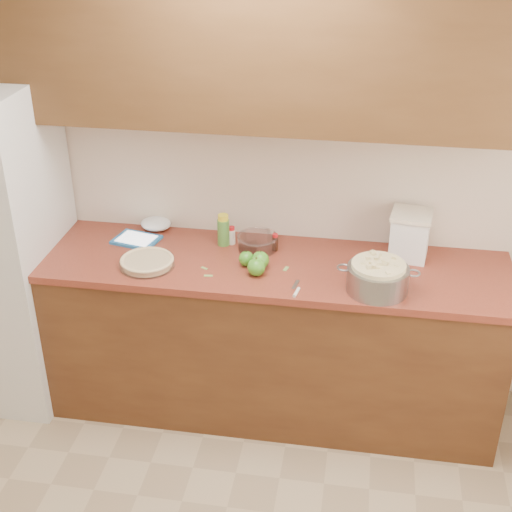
% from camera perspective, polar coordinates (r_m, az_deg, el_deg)
% --- Properties ---
extents(room_shell, '(3.60, 3.60, 3.60)m').
position_cam_1_polar(room_shell, '(2.28, -6.35, -9.81)').
color(room_shell, tan).
rests_on(room_shell, ground).
extents(counter_run, '(2.64, 0.68, 0.92)m').
position_cam_1_polar(counter_run, '(3.93, -0.15, -6.29)').
color(counter_run, brown).
rests_on(counter_run, ground).
extents(upper_cabinets, '(2.60, 0.34, 0.70)m').
position_cam_1_polar(upper_cabinets, '(3.47, 0.26, 15.91)').
color(upper_cabinets, '#56351A').
rests_on(upper_cabinets, room_shell).
extents(pie, '(0.28, 0.28, 0.05)m').
position_cam_1_polar(pie, '(3.68, -8.71, -0.48)').
color(pie, silver).
rests_on(pie, counter_run).
extents(colander, '(0.40, 0.30, 0.15)m').
position_cam_1_polar(colander, '(3.45, 9.71, -1.71)').
color(colander, gray).
rests_on(colander, counter_run).
extents(flour_canister, '(0.23, 0.23, 0.25)m').
position_cam_1_polar(flour_canister, '(3.77, 12.21, 1.68)').
color(flour_canister, white).
rests_on(flour_canister, counter_run).
extents(tablet, '(0.27, 0.23, 0.02)m').
position_cam_1_polar(tablet, '(3.95, -9.55, 1.30)').
color(tablet, '#246CAE').
rests_on(tablet, counter_run).
extents(paring_knife, '(0.04, 0.17, 0.02)m').
position_cam_1_polar(paring_knife, '(3.43, 3.25, -2.81)').
color(paring_knife, gray).
rests_on(paring_knife, counter_run).
extents(lemon_bottle, '(0.06, 0.06, 0.18)m').
position_cam_1_polar(lemon_bottle, '(3.82, -2.62, 2.06)').
color(lemon_bottle, '#4C8C38').
rests_on(lemon_bottle, counter_run).
extents(cinnamon_shaker, '(0.04, 0.04, 0.10)m').
position_cam_1_polar(cinnamon_shaker, '(3.85, -1.97, 1.64)').
color(cinnamon_shaker, beige).
rests_on(cinnamon_shaker, counter_run).
extents(vanilla_bottle, '(0.03, 0.03, 0.09)m').
position_cam_1_polar(vanilla_bottle, '(3.78, 1.54, 1.09)').
color(vanilla_bottle, black).
rests_on(vanilla_bottle, counter_run).
extents(mixing_bowl, '(0.22, 0.22, 0.08)m').
position_cam_1_polar(mixing_bowl, '(3.79, 0.12, 1.15)').
color(mixing_bowl, silver).
rests_on(mixing_bowl, counter_run).
extents(paper_towel, '(0.20, 0.18, 0.07)m').
position_cam_1_polar(paper_towel, '(4.05, -8.01, 2.57)').
color(paper_towel, white).
rests_on(paper_towel, counter_run).
extents(apple_left, '(0.08, 0.08, 0.09)m').
position_cam_1_polar(apple_left, '(3.64, -0.78, -0.21)').
color(apple_left, '#429022').
rests_on(apple_left, counter_run).
extents(apple_center, '(0.09, 0.09, 0.10)m').
position_cam_1_polar(apple_center, '(3.61, 0.34, -0.33)').
color(apple_center, '#429022').
rests_on(apple_center, counter_run).
extents(apple_front, '(0.09, 0.09, 0.10)m').
position_cam_1_polar(apple_front, '(3.55, 0.02, -0.89)').
color(apple_front, '#429022').
rests_on(apple_front, counter_run).
extents(peel_a, '(0.04, 0.03, 0.00)m').
position_cam_1_polar(peel_a, '(3.63, -4.16, -0.98)').
color(peel_a, '#8AAC53').
rests_on(peel_a, counter_run).
extents(peel_b, '(0.03, 0.05, 0.00)m').
position_cam_1_polar(peel_b, '(3.62, 2.41, -1.03)').
color(peel_b, '#8AAC53').
rests_on(peel_b, counter_run).
extents(peel_c, '(0.04, 0.02, 0.00)m').
position_cam_1_polar(peel_c, '(3.57, -3.84, -1.59)').
color(peel_c, '#8AAC53').
rests_on(peel_c, counter_run).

